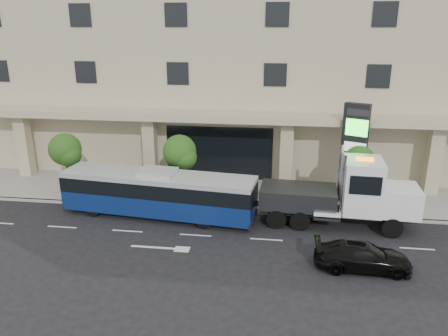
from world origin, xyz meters
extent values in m
plane|color=black|center=(0.00, 0.00, 0.00)|extent=(120.00, 120.00, 0.00)
cube|color=gray|center=(0.00, 5.00, 0.07)|extent=(120.00, 6.00, 0.15)
cube|color=gray|center=(0.00, 2.00, 0.07)|extent=(120.00, 0.30, 0.15)
cube|color=#B9AC8B|center=(0.00, 15.50, 10.00)|extent=(60.00, 15.00, 20.00)
cube|color=#B9AC8B|center=(0.00, 6.80, 5.20)|extent=(60.00, 2.80, 0.50)
cube|color=black|center=(0.00, 7.97, 2.15)|extent=(8.00, 0.12, 4.00)
cube|color=#B9AC8B|center=(-15.00, 6.80, 2.60)|extent=(0.90, 0.90, 4.90)
cube|color=#B9AC8B|center=(-5.00, 6.80, 2.60)|extent=(0.90, 0.90, 4.90)
cube|color=#B9AC8B|center=(5.00, 6.80, 2.60)|extent=(0.90, 0.90, 4.90)
cube|color=#B9AC8B|center=(15.00, 6.80, 2.60)|extent=(0.90, 0.90, 4.90)
cylinder|color=#422B19|center=(-10.00, 3.60, 1.55)|extent=(0.14, 0.14, 2.80)
sphere|color=#1B4E16|center=(-10.00, 3.60, 3.27)|extent=(2.20, 2.20, 2.20)
sphere|color=#1B4E16|center=(-9.65, 3.40, 2.95)|extent=(1.65, 1.65, 1.65)
sphere|color=#1B4E16|center=(-10.30, 3.80, 2.87)|extent=(1.54, 1.54, 1.54)
cylinder|color=#422B19|center=(-2.00, 3.60, 1.62)|extent=(0.14, 0.14, 2.94)
sphere|color=#1B4E16|center=(-2.00, 3.60, 3.43)|extent=(2.20, 2.20, 2.20)
sphere|color=#1B4E16|center=(-1.65, 3.40, 3.09)|extent=(1.65, 1.65, 1.65)
sphere|color=#1B4E16|center=(-2.30, 3.80, 3.01)|extent=(1.54, 1.54, 1.54)
cylinder|color=#422B19|center=(9.50, 3.60, 1.51)|extent=(0.14, 0.14, 2.73)
sphere|color=#1B4E16|center=(9.50, 3.60, 3.19)|extent=(2.00, 2.00, 2.00)
sphere|color=#1B4E16|center=(9.85, 3.40, 2.88)|extent=(1.50, 1.50, 1.50)
sphere|color=#1B4E16|center=(9.20, 3.80, 2.80)|extent=(1.40, 1.40, 1.40)
cylinder|color=black|center=(-6.81, 0.23, 0.50)|extent=(1.02, 0.41, 0.99)
cylinder|color=black|center=(-6.57, 2.31, 0.50)|extent=(1.02, 0.41, 0.99)
cylinder|color=black|center=(0.30, -0.57, 0.50)|extent=(1.02, 0.41, 0.99)
cylinder|color=black|center=(0.54, 1.50, 0.50)|extent=(1.02, 0.41, 0.99)
cube|color=navy|center=(-2.74, 0.82, 0.94)|extent=(12.14, 3.81, 1.19)
cube|color=black|center=(-2.74, 0.82, 1.99)|extent=(12.14, 3.85, 0.89)
cube|color=#B3B8BC|center=(-2.74, 0.82, 2.59)|extent=(12.14, 3.81, 0.30)
cube|color=#B3B8BC|center=(-2.74, 0.82, 2.88)|extent=(2.35, 1.83, 0.30)
cube|color=#2D3033|center=(-8.62, 1.49, 0.45)|extent=(0.42, 2.49, 0.30)
cube|color=#2D3033|center=(3.14, 0.16, 0.45)|extent=(0.42, 2.49, 0.30)
cube|color=#2D3033|center=(7.97, 0.96, 0.84)|extent=(9.00, 1.53, 0.42)
cube|color=white|center=(11.39, 0.78, 1.84)|extent=(2.23, 2.53, 1.58)
cube|color=silver|center=(12.44, 0.73, 1.84)|extent=(0.19, 2.11, 1.26)
cube|color=white|center=(9.29, 0.89, 2.58)|extent=(2.24, 2.74, 3.05)
cube|color=black|center=(10.29, 0.84, 3.05)|extent=(0.22, 2.32, 1.26)
cylinder|color=silver|center=(8.07, -0.20, 2.84)|extent=(0.20, 0.20, 3.58)
cylinder|color=silver|center=(8.19, 2.11, 2.84)|extent=(0.20, 0.20, 3.58)
cube|color=#2D3033|center=(5.71, 1.09, 1.63)|extent=(4.55, 2.76, 1.16)
cube|color=#2D3033|center=(3.19, 1.22, 1.00)|extent=(1.70, 0.38, 0.23)
cube|color=#2D3033|center=(2.55, 1.25, 0.58)|extent=(0.36, 1.91, 0.19)
cube|color=orange|center=(9.29, 0.89, 4.16)|extent=(0.97, 0.42, 0.15)
cylinder|color=black|center=(10.91, -0.30, 0.58)|extent=(1.18, 0.40, 1.16)
cylinder|color=black|center=(11.03, 1.91, 0.58)|extent=(1.18, 0.40, 1.16)
cylinder|color=black|center=(5.86, -0.03, 0.58)|extent=(1.18, 0.40, 1.16)
cylinder|color=black|center=(5.98, 2.18, 0.58)|extent=(1.18, 0.40, 1.16)
cylinder|color=black|center=(4.49, 0.04, 0.58)|extent=(1.18, 0.40, 1.16)
cylinder|color=black|center=(4.61, 2.25, 0.58)|extent=(1.18, 0.40, 1.16)
imported|color=black|center=(8.72, -3.93, 0.67)|extent=(4.62, 1.90, 1.34)
cube|color=black|center=(9.33, 4.97, 3.38)|extent=(1.69, 1.17, 6.46)
cube|color=#26E828|center=(9.33, 4.67, 5.11)|extent=(1.30, 0.64, 1.08)
cube|color=silver|center=(9.33, 4.67, 3.81)|extent=(1.30, 0.64, 0.65)
cube|color=#262628|center=(9.33, 4.67, 6.08)|extent=(1.30, 0.64, 0.43)
camera|label=1|loc=(4.53, -23.36, 11.29)|focal=35.00mm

